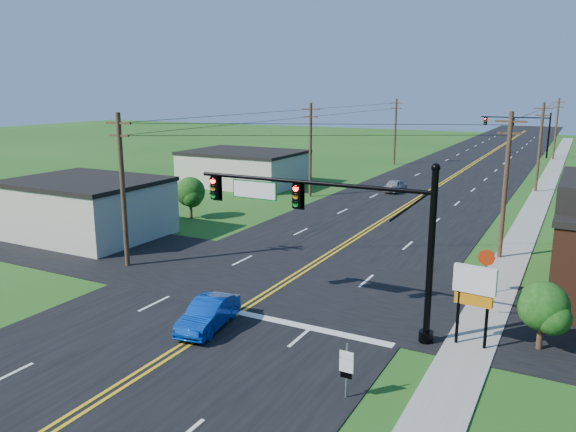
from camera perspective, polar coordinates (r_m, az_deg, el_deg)
The scene contains 21 objects.
ground at distance 21.99m, azimuth -15.90°, elevation -15.58°, with size 260.00×260.00×0.00m, color #1E4F16.
road_main at distance 65.98m, azimuth 15.47°, elevation 3.38°, with size 16.00×220.00×0.04m, color black.
road_cross at distance 30.92m, azimuth -0.37°, elevation -6.57°, with size 70.00×10.00×0.04m, color black.
sidewalk at distance 54.76m, azimuth 23.89°, elevation 0.91°, with size 2.00×160.00×0.08m, color gray.
signal_mast_main at distance 24.31m, azimuth 4.17°, elevation -0.37°, with size 11.30×0.60×7.48m.
signal_mast_far at distance 94.34m, azimuth 22.36°, elevation 8.36°, with size 10.98×0.60×7.48m.
cream_bldg_near at distance 42.24m, azimuth -19.78°, elevation 0.81°, with size 10.20×8.20×4.10m.
cream_bldg_far at distance 61.81m, azimuth -4.51°, elevation 4.92°, with size 12.20×9.20×3.70m.
utility_pole_left_a at distance 33.70m, azimuth -16.45°, elevation 2.78°, with size 1.80×0.28×9.00m.
utility_pole_left_b at distance 54.27m, azimuth 2.29°, elevation 6.90°, with size 1.80×0.28×9.00m.
utility_pole_left_c at distance 79.40m, azimuth 10.85°, elevation 8.55°, with size 1.80×0.28×9.00m.
utility_pole_right_a at distance 36.35m, azimuth 21.23°, elevation 3.13°, with size 1.80×0.28×9.00m.
utility_pole_right_b at distance 62.08m, azimuth 24.21°, elevation 6.54°, with size 1.80×0.28×9.00m.
utility_pole_right_c at distance 91.95m, azimuth 25.59°, elevation 8.09°, with size 1.80×0.28×9.00m.
shrub_corner at distance 24.69m, azimuth 24.49°, elevation -8.36°, with size 2.00×2.00×2.86m.
tree_left at distance 45.97m, azimuth -9.90°, elevation 2.43°, with size 2.40×2.40×3.37m.
blue_car at distance 25.10m, azimuth -8.08°, elevation -9.88°, with size 1.38×3.95×1.30m, color #0735A3.
distant_car at distance 58.17m, azimuth 10.87°, elevation 3.03°, with size 1.53×3.81×1.30m, color #AAABAF.
route_sign at distance 19.56m, azimuth 5.96°, elevation -15.00°, with size 0.50×0.08×2.01m.
stop_sign at distance 29.99m, azimuth 19.48°, elevation -4.47°, with size 0.87×0.10×2.44m.
pylon_sign at distance 23.68m, azimuth 18.40°, elevation -7.02°, with size 1.69×0.38×3.44m.
Camera 1 is at (13.81, -13.70, 10.27)m, focal length 35.00 mm.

